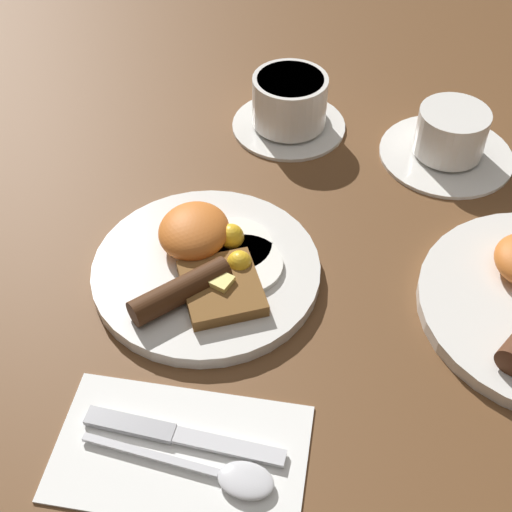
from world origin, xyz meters
TOP-DOWN VIEW (x-y plane):
  - ground_plane at (0.00, 0.00)m, footprint 3.00×3.00m
  - breakfast_plate_near at (-0.00, 0.00)m, footprint 0.23×0.23m
  - teacup_near at (-0.27, 0.04)m, footprint 0.14×0.14m
  - teacup_far at (-0.25, 0.24)m, footprint 0.16×0.16m
  - napkin at (0.20, 0.03)m, footprint 0.13×0.22m
  - knife at (0.19, 0.02)m, footprint 0.02×0.18m
  - spoon at (0.22, 0.07)m, footprint 0.04×0.17m

SIDE VIEW (x-z plane):
  - ground_plane at x=0.00m, z-range 0.00..0.00m
  - napkin at x=0.20m, z-range 0.00..0.01m
  - knife at x=0.19m, z-range 0.00..0.01m
  - spoon at x=0.22m, z-range 0.00..0.01m
  - breakfast_plate_near at x=0.00m, z-range -0.01..0.04m
  - teacup_far at x=-0.25m, z-range -0.01..0.06m
  - teacup_near at x=-0.27m, z-range 0.00..0.07m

